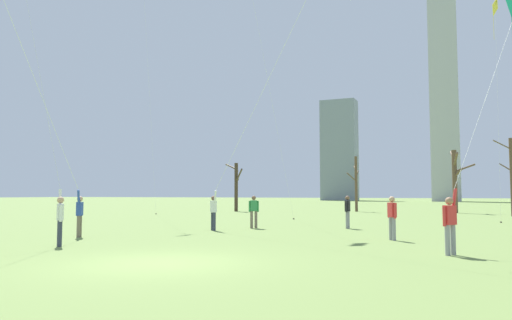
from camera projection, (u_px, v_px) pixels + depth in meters
ground_plane at (160, 263)px, 11.98m from camera, size 400.00×400.00×0.00m
kite_flyer_midfield_center_white at (240, 151)px, 21.17m from camera, size 7.87×4.76×11.92m
kite_flyer_foreground_left_purple at (45, 128)px, 17.47m from camera, size 10.22×5.39×20.05m
kite_flyer_far_back_blue at (68, 182)px, 18.34m from camera, size 2.30×8.27×11.70m
kite_flyer_foreground_right_teal at (467, 169)px, 14.43m from camera, size 3.20×6.10×9.54m
bystander_watching_nearby at (348, 210)px, 23.97m from camera, size 0.22×0.51×1.62m
bystander_far_off_by_trees at (392, 216)px, 17.92m from camera, size 0.36×0.43×1.62m
bystander_strolling_midfield at (254, 210)px, 24.16m from camera, size 0.46×0.33×1.62m
distant_kite_high_overhead_yellow at (495, 19)px, 32.07m from camera, size 0.54×3.69×14.82m
bare_tree_rightmost at (455, 178)px, 43.69m from camera, size 2.16×3.13×5.73m
bare_tree_leftmost at (356, 182)px, 47.20m from camera, size 0.90×2.45×5.38m
bare_tree_far_right_edge at (236, 184)px, 47.63m from camera, size 2.92×2.79×4.79m
bare_tree_center at (512, 176)px, 36.95m from camera, size 2.22×1.86×6.00m
skyline_wide_slab at (444, 86)px, 112.54m from camera, size 6.18×6.44×59.60m
skyline_short_annex at (339, 150)px, 129.12m from camera, size 9.21×5.57×26.69m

